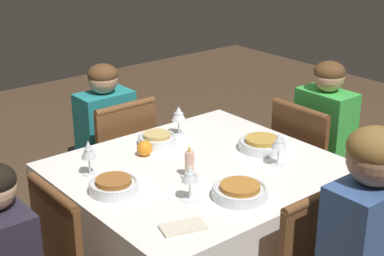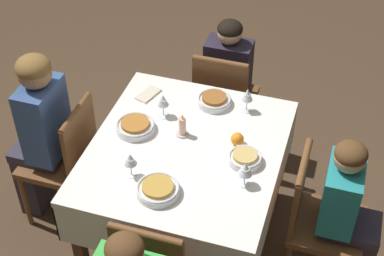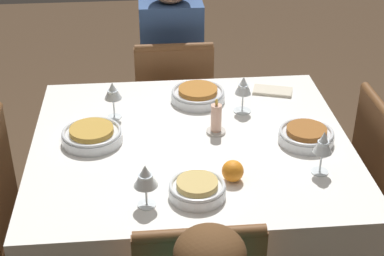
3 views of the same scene
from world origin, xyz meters
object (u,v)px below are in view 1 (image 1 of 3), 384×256
at_px(bowl_south, 240,191).
at_px(napkin_red_folded, 183,227).
at_px(wine_glass_south, 190,175).
at_px(bowl_west, 114,185).
at_px(person_child_green, 330,146).
at_px(bowl_east, 262,144).
at_px(dining_table, 199,188).
at_px(wine_glass_east, 279,142).
at_px(wine_glass_north, 179,114).
at_px(wine_glass_west, 88,151).
at_px(chair_north, 117,164).
at_px(orange_fruit, 145,148).
at_px(person_child_teal, 101,143).
at_px(candle_centerpiece, 190,166).
at_px(bowl_north, 157,139).
at_px(chair_east, 310,169).

distance_m(bowl_south, napkin_red_folded, 0.33).
xyz_separation_m(wine_glass_south, bowl_west, (-0.19, 0.25, -0.08)).
xyz_separation_m(person_child_green, bowl_east, (-0.61, -0.07, 0.20)).
xyz_separation_m(dining_table, bowl_south, (-0.06, -0.32, 0.13)).
bearing_deg(person_child_green, wine_glass_east, 109.12).
xyz_separation_m(wine_glass_north, napkin_red_folded, (-0.55, -0.73, -0.10)).
distance_m(bowl_south, wine_glass_west, 0.66).
height_order(chair_north, wine_glass_south, wine_glass_south).
xyz_separation_m(bowl_west, orange_fruit, (0.30, 0.21, 0.01)).
relative_size(person_child_teal, bowl_south, 4.76).
height_order(chair_north, napkin_red_folded, chair_north).
xyz_separation_m(candle_centerpiece, napkin_red_folded, (-0.28, -0.31, -0.04)).
bearing_deg(wine_glass_west, bowl_west, -90.98).
bearing_deg(candle_centerpiece, wine_glass_east, -21.85).
relative_size(wine_glass_west, wine_glass_east, 1.05).
bearing_deg(bowl_north, orange_fruit, -149.31).
bearing_deg(bowl_south, wine_glass_north, 71.58).
relative_size(bowl_west, wine_glass_west, 1.28).
relative_size(chair_east, bowl_north, 4.90).
bearing_deg(chair_north, bowl_west, 57.70).
bearing_deg(bowl_east, candle_centerpiece, -177.46).
height_order(dining_table, chair_north, chair_north).
xyz_separation_m(wine_glass_east, orange_fruit, (-0.39, 0.46, -0.07)).
distance_m(bowl_south, wine_glass_east, 0.37).
distance_m(chair_east, wine_glass_north, 0.81).
xyz_separation_m(person_child_green, wine_glass_south, (-1.19, -0.24, 0.28)).
bearing_deg(person_child_green, orange_fruit, 78.42).
relative_size(chair_east, candle_centerpiece, 6.26).
xyz_separation_m(wine_glass_east, candle_centerpiece, (-0.38, 0.15, -0.06)).
bearing_deg(chair_east, orange_fruit, 76.54).
height_order(person_child_green, wine_glass_west, person_child_green).
distance_m(dining_table, person_child_green, 0.97).
relative_size(wine_glass_south, wine_glass_north, 1.02).
relative_size(wine_glass_south, bowl_west, 0.75).
distance_m(chair_east, bowl_north, 0.90).
relative_size(bowl_east, napkin_red_folded, 1.23).
distance_m(dining_table, wine_glass_west, 0.52).
bearing_deg(wine_glass_west, wine_glass_north, 12.37).
bearing_deg(bowl_east, chair_east, 8.25).
height_order(person_child_teal, wine_glass_east, person_child_teal).
bearing_deg(candle_centerpiece, chair_east, 5.41).
height_order(wine_glass_east, napkin_red_folded, wine_glass_east).
relative_size(wine_glass_west, napkin_red_folded, 0.88).
height_order(bowl_south, bowl_west, same).
distance_m(wine_glass_south, wine_glass_west, 0.48).
height_order(wine_glass_south, napkin_red_folded, wine_glass_south).
xyz_separation_m(chair_north, wine_glass_north, (0.14, -0.39, 0.37)).
relative_size(bowl_west, candle_centerpiece, 1.42).
bearing_deg(candle_centerpiece, orange_fruit, 92.90).
relative_size(dining_table, wine_glass_north, 7.80).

